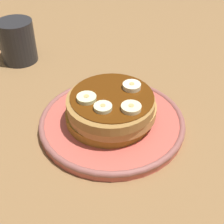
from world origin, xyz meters
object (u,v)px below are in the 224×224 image
(pancake_stack, at_px, (111,109))
(banana_slice_1, at_px, (87,98))
(banana_slice_2, at_px, (105,108))
(banana_slice_0, at_px, (132,86))
(plate, at_px, (112,122))
(coffee_mug, at_px, (16,41))
(banana_slice_3, at_px, (131,108))

(pancake_stack, height_order, banana_slice_1, banana_slice_1)
(pancake_stack, distance_m, banana_slice_2, 0.04)
(banana_slice_0, xyz_separation_m, banana_slice_1, (0.05, 0.06, -0.00))
(plate, xyz_separation_m, coffee_mug, (0.27, -0.12, 0.04))
(pancake_stack, relative_size, banana_slice_0, 5.07)
(banana_slice_1, distance_m, banana_slice_3, 0.07)
(pancake_stack, distance_m, coffee_mug, 0.30)
(coffee_mug, bearing_deg, banana_slice_3, 154.77)
(pancake_stack, distance_m, banana_slice_3, 0.05)
(banana_slice_3, xyz_separation_m, coffee_mug, (0.31, -0.14, -0.02))
(banana_slice_0, height_order, banana_slice_3, banana_slice_0)
(banana_slice_0, distance_m, coffee_mug, 0.30)
(banana_slice_3, height_order, coffee_mug, coffee_mug)
(pancake_stack, bearing_deg, plate, -98.46)
(pancake_stack, height_order, coffee_mug, coffee_mug)
(banana_slice_0, relative_size, banana_slice_1, 0.97)
(plate, distance_m, banana_slice_1, 0.07)
(banana_slice_0, relative_size, banana_slice_3, 0.97)
(banana_slice_2, bearing_deg, plate, -83.73)
(banana_slice_3, bearing_deg, coffee_mug, -25.23)
(pancake_stack, distance_m, banana_slice_0, 0.05)
(banana_slice_2, relative_size, coffee_mug, 0.25)
(plate, distance_m, banana_slice_3, 0.07)
(banana_slice_0, relative_size, banana_slice_2, 1.07)
(plate, relative_size, pancake_stack, 1.61)
(banana_slice_2, bearing_deg, banana_slice_0, -104.16)
(pancake_stack, bearing_deg, banana_slice_2, 98.04)
(banana_slice_0, xyz_separation_m, banana_slice_3, (-0.02, 0.05, -0.00))
(banana_slice_1, distance_m, coffee_mug, 0.28)
(banana_slice_3, bearing_deg, plate, -27.28)
(plate, relative_size, banana_slice_2, 8.74)
(banana_slice_1, bearing_deg, pancake_stack, -147.67)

